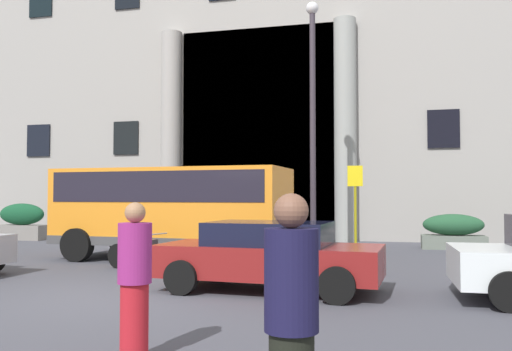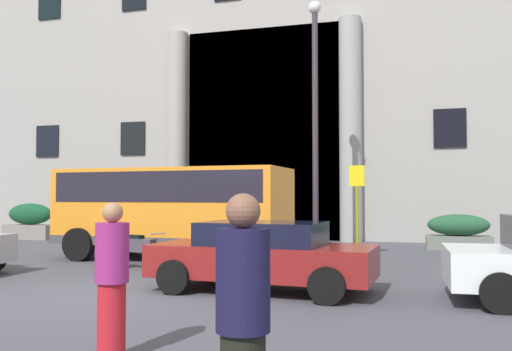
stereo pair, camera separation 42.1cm
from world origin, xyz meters
TOP-DOWN VIEW (x-y plane):
  - ground_plane at (0.00, 0.00)m, footprint 80.00×64.00m
  - office_building_facade at (-0.00, 17.48)m, footprint 38.64×9.69m
  - orange_minibus at (-1.25, 5.50)m, footprint 6.52×2.87m
  - bus_stop_sign at (3.66, 7.40)m, footprint 0.44×0.08m
  - hedge_planter_entrance_left at (-9.89, 10.40)m, footprint 2.11×0.78m
  - hedge_planter_entrance_right at (6.68, 10.61)m, footprint 2.05×0.94m
  - white_taxi_kerbside at (2.47, 1.30)m, footprint 4.19×2.13m
  - scooter_by_planter at (1.78, 3.09)m, footprint 2.02×0.55m
  - motorcycle_near_kerb at (-1.20, 3.35)m, footprint 1.93×0.70m
  - pedestrian_man_crossing at (4.02, -4.98)m, footprint 0.36×0.36m
  - pedestrian_child_trailing at (2.00, -3.21)m, footprint 0.36×0.36m
  - lamppost_plaza_centre at (2.28, 8.43)m, footprint 0.40×0.40m

SIDE VIEW (x-z plane):
  - ground_plane at x=0.00m, z-range -0.12..0.00m
  - motorcycle_near_kerb at x=-1.20m, z-range 0.01..0.90m
  - scooter_by_planter at x=1.78m, z-range 0.01..0.91m
  - hedge_planter_entrance_right at x=6.68m, z-range -0.02..1.15m
  - white_taxi_kerbside at x=2.47m, z-range 0.03..1.31m
  - hedge_planter_entrance_left at x=-9.89m, z-range -0.03..1.45m
  - pedestrian_child_trailing at x=2.00m, z-range 0.01..1.70m
  - pedestrian_man_crossing at x=4.02m, z-range 0.01..1.79m
  - orange_minibus at x=-1.25m, z-range 0.26..2.79m
  - bus_stop_sign at x=3.66m, z-range 0.31..2.97m
  - lamppost_plaza_centre at x=2.28m, z-range 0.63..8.62m
  - office_building_facade at x=0.00m, z-range -0.01..19.67m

